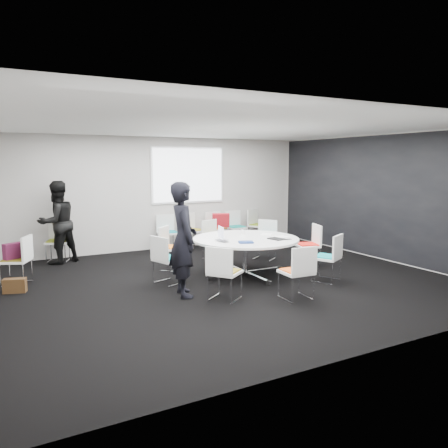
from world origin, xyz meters
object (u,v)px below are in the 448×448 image
chair_spare_left (17,270)px  chair_person_back (58,249)px  maroon_bag (15,251)px  chair_ring_c (215,247)px  chair_back_a (168,239)px  cup (243,232)px  chair_back_c (217,235)px  brown_bag (15,286)px  chair_ring_a (308,253)px  laptop (224,241)px  conference_table (246,249)px  chair_back_d (236,234)px  chair_back_e (258,232)px  chair_ring_e (168,269)px  chair_ring_g (297,282)px  chair_ring_b (264,247)px  chair_ring_h (327,267)px  person_back (57,222)px  chair_back_b (194,237)px  chair_ring_d (173,256)px  person_main (183,239)px  chair_ring_f (224,283)px

chair_spare_left → chair_person_back: 1.85m
maroon_bag → chair_ring_c: bearing=2.5°
chair_back_a → cup: chair_back_a is taller
chair_back_c → brown_bag: bearing=18.4°
chair_ring_a → laptop: (-2.08, -0.13, 0.47)m
conference_table → chair_back_d: chair_back_d is taller
chair_back_e → chair_back_d: bearing=-22.3°
chair_back_a → laptop: bearing=91.5°
chair_back_d → chair_person_back: same height
chair_back_a → chair_back_c: size_ratio=1.00×
chair_ring_e → chair_ring_g: same height
chair_ring_b → cup: (-0.92, -0.59, 0.50)m
chair_ring_a → chair_ring_h: size_ratio=1.00×
chair_back_e → brown_bag: 6.58m
chair_back_d → cup: (-1.31, -2.57, 0.50)m
chair_ring_a → laptop: chair_ring_a is taller
chair_ring_a → cup: size_ratio=9.78×
chair_ring_g → chair_back_a: bearing=97.7°
chair_ring_g → person_back: size_ratio=0.49×
chair_back_b → chair_spare_left: (-4.18, -1.63, 0.00)m
chair_back_c → chair_person_back: 3.95m
chair_back_a → cup: 2.70m
chair_ring_d → maroon_bag: chair_ring_d is taller
chair_ring_h → chair_back_d: size_ratio=1.00×
chair_ring_c → laptop: size_ratio=2.96×
chair_person_back → person_back: 0.64m
chair_ring_b → chair_spare_left: same height
chair_back_b → chair_back_e: same height
conference_table → person_main: bearing=-157.5°
conference_table → chair_back_b: chair_back_b is taller
chair_back_a → cup: bearing=106.7°
chair_ring_b → chair_back_d: 2.02m
chair_ring_d → chair_back_a: same height
conference_table → laptop: (-0.54, -0.12, 0.22)m
chair_ring_d → chair_person_back: size_ratio=1.00×
conference_table → chair_back_d: 3.33m
chair_ring_a → chair_ring_g: (-1.61, -1.71, 0.00)m
person_back → chair_ring_b: bearing=131.6°
chair_spare_left → person_back: (0.89, 1.45, 0.62)m
chair_ring_f → person_main: bearing=-174.6°
chair_ring_b → person_back: person_back is taller
person_back → chair_spare_left: bearing=33.5°
cup → maroon_bag: cup is taller
conference_table → chair_ring_f: 1.64m
chair_ring_d → chair_spare_left: bearing=-49.2°
brown_bag → conference_table: bearing=-11.6°
chair_ring_h → person_back: bearing=109.0°
chair_ring_b → chair_person_back: 4.58m
chair_back_e → person_main: 5.26m
chair_ring_g → brown_bag: bearing=150.2°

